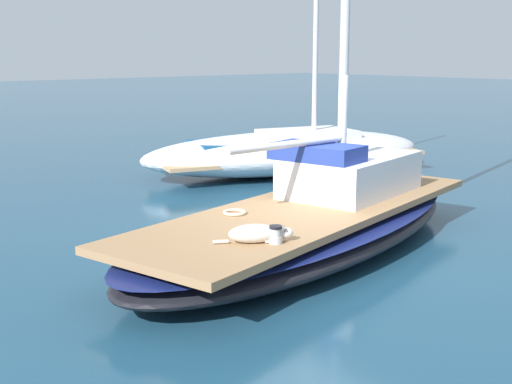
{
  "coord_description": "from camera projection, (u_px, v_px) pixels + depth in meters",
  "views": [
    {
      "loc": [
        6.58,
        -6.69,
        2.83
      ],
      "look_at": [
        0.0,
        -1.0,
        1.01
      ],
      "focal_mm": 47.04,
      "sensor_mm": 36.0,
      "label": 1
    }
  ],
  "objects": [
    {
      "name": "moored_boat_port_side",
      "position": [
        287.0,
        151.0,
        15.83
      ],
      "size": [
        4.55,
        7.55,
        6.4
      ],
      "color": "white",
      "rests_on": "ground"
    },
    {
      "name": "cabin_house",
      "position": [
        347.0,
        172.0,
        10.41
      ],
      "size": [
        1.83,
        2.47,
        0.84
      ],
      "color": "silver",
      "rests_on": "sailboat_main"
    },
    {
      "name": "deck_winch",
      "position": [
        276.0,
        235.0,
        7.74
      ],
      "size": [
        0.16,
        0.16,
        0.21
      ],
      "color": "#B7B7BC",
      "rests_on": "sailboat_main"
    },
    {
      "name": "sailboat_main",
      "position": [
        308.0,
        228.0,
        9.67
      ],
      "size": [
        3.96,
        7.6,
        0.66
      ],
      "color": "black",
      "rests_on": "ground"
    },
    {
      "name": "coiled_rope",
      "position": [
        235.0,
        212.0,
        9.16
      ],
      "size": [
        0.32,
        0.32,
        0.04
      ],
      "primitive_type": "torus",
      "color": "beige",
      "rests_on": "sailboat_main"
    },
    {
      "name": "dog_white",
      "position": [
        257.0,
        234.0,
        7.77
      ],
      "size": [
        0.56,
        0.86,
        0.22
      ],
      "color": "silver",
      "rests_on": "sailboat_main"
    },
    {
      "name": "ground_plane",
      "position": [
        308.0,
        251.0,
        9.74
      ],
      "size": [
        120.0,
        120.0,
        0.0
      ],
      "primitive_type": "plane",
      "color": "navy"
    }
  ]
}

